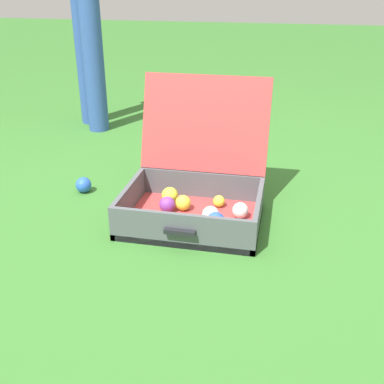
# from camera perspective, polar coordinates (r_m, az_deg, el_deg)

# --- Properties ---
(ground_plane) EXTENTS (16.00, 16.00, 0.00)m
(ground_plane) POSITION_cam_1_polar(r_m,az_deg,el_deg) (1.80, -1.49, -4.30)
(ground_plane) COLOR #336B28
(open_suitcase) EXTENTS (0.52, 0.55, 0.51)m
(open_suitcase) POSITION_cam_1_polar(r_m,az_deg,el_deg) (1.83, 0.57, 0.37)
(open_suitcase) COLOR #B23838
(open_suitcase) RESTS_ON ground
(stray_ball_on_grass) EXTENTS (0.07, 0.07, 0.07)m
(stray_ball_on_grass) POSITION_cam_1_polar(r_m,az_deg,el_deg) (2.12, -13.05, 0.84)
(stray_ball_on_grass) COLOR blue
(stray_ball_on_grass) RESTS_ON ground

